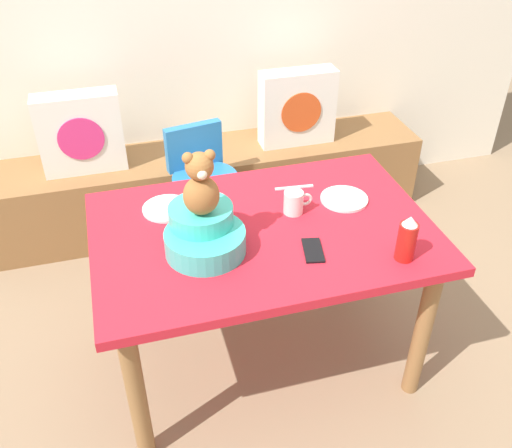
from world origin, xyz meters
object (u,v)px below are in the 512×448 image
infant_seat_teal (204,233)px  coffee_mug (294,202)px  dinner_plate_near (167,208)px  dinner_plate_far (344,199)px  pillow_floral_left (81,133)px  dining_table (263,248)px  highchair (204,182)px  pillow_floral_right (297,108)px  ketchup_bottle (407,239)px  teddy_bear (201,185)px  cell_phone (313,250)px

infant_seat_teal → coffee_mug: 0.42m
dinner_plate_near → dinner_plate_far: (0.73, -0.13, 0.00)m
pillow_floral_left → dining_table: 1.35m
pillow_floral_left → highchair: pillow_floral_left is taller
pillow_floral_left → coffee_mug: size_ratio=3.67×
pillow_floral_right → dinner_plate_far: 1.09m
pillow_floral_right → dinner_plate_near: pillow_floral_right is taller
ketchup_bottle → dinner_plate_near: size_ratio=0.92×
pillow_floral_right → teddy_bear: bearing=-122.8°
dinner_plate_near → teddy_bear: bearing=-71.5°
cell_phone → infant_seat_teal: bearing=-6.4°
pillow_floral_right → cell_phone: size_ratio=3.06×
pillow_floral_left → infant_seat_teal: same height
pillow_floral_right → infant_seat_teal: bearing=-122.8°
teddy_bear → dinner_plate_near: (-0.10, 0.30, -0.27)m
coffee_mug → cell_phone: size_ratio=0.83×
pillow_floral_left → ketchup_bottle: bearing=-53.1°
highchair → cell_phone: highchair is taller
pillow_floral_left → dining_table: bearing=-60.1°
ketchup_bottle → dinner_plate_near: ketchup_bottle is taller
pillow_floral_right → infant_seat_teal: 1.48m
dinner_plate_near → coffee_mug: bearing=-17.5°
highchair → coffee_mug: (0.25, -0.68, 0.27)m
teddy_bear → coffee_mug: teddy_bear is taller
pillow_floral_left → coffee_mug: pillow_floral_left is taller
ketchup_bottle → coffee_mug: ketchup_bottle is taller
dinner_plate_near → pillow_floral_left: bearing=109.3°
pillow_floral_left → dinner_plate_far: pillow_floral_left is taller
pillow_floral_right → ketchup_bottle: (-0.11, -1.49, 0.15)m
highchair → coffee_mug: bearing=-70.3°
infant_seat_teal → dinner_plate_far: infant_seat_teal is taller
coffee_mug → dinner_plate_far: (0.23, 0.03, -0.04)m
teddy_bear → cell_phone: 0.49m
dining_table → cell_phone: size_ratio=9.27×
pillow_floral_left → infant_seat_teal: bearing=-70.9°
dining_table → highchair: highchair is taller
pillow_floral_left → coffee_mug: 1.38m
infant_seat_teal → highchair: bearing=79.4°
infant_seat_teal → teddy_bear: bearing=-90.0°
pillow_floral_left → pillow_floral_right: (1.23, 0.00, 0.00)m
cell_phone → pillow_floral_right: bearing=-94.9°
ketchup_bottle → cell_phone: bearing=157.3°
pillow_floral_right → coffee_mug: pillow_floral_right is taller
pillow_floral_left → infant_seat_teal: size_ratio=1.33×
dinner_plate_near → dinner_plate_far: 0.74m
pillow_floral_right → highchair: (-0.64, -0.42, -0.16)m
dining_table → cell_phone: 0.26m
pillow_floral_left → cell_phone: bearing=-59.2°
dinner_plate_far → cell_phone: size_ratio=1.39×
dinner_plate_near → cell_phone: (0.48, -0.42, -0.00)m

